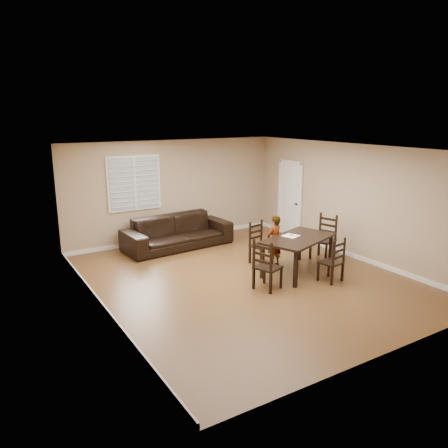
{
  "coord_description": "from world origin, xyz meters",
  "views": [
    {
      "loc": [
        -4.86,
        -7.11,
        3.36
      ],
      "look_at": [
        -0.01,
        0.86,
        1.0
      ],
      "focal_mm": 35.0,
      "sensor_mm": 36.0,
      "label": 1
    }
  ],
  "objects": [
    {
      "name": "sofa",
      "position": [
        -0.25,
        2.77,
        0.41
      ],
      "size": [
        2.87,
        1.3,
        0.82
      ],
      "primitive_type": "imported",
      "rotation": [
        0.0,
        0.0,
        0.08
      ],
      "color": "black",
      "rests_on": "ground"
    },
    {
      "name": "dining_table",
      "position": [
        1.17,
        -0.27,
        0.71
      ],
      "size": [
        1.92,
        1.46,
        0.79
      ],
      "rotation": [
        0.0,
        0.0,
        0.34
      ],
      "color": "black",
      "rests_on": "ground"
    },
    {
      "name": "chair_right",
      "position": [
        2.39,
        0.15,
        0.49
      ],
      "size": [
        0.57,
        0.59,
        1.07
      ],
      "rotation": [
        0.0,
        0.0,
        -1.29
      ],
      "color": "black",
      "rests_on": "ground"
    },
    {
      "name": "chair_left",
      "position": [
        -0.05,
        -0.7,
        0.46
      ],
      "size": [
        0.56,
        0.58,
        1.02
      ],
      "rotation": [
        0.0,
        0.0,
        1.91
      ],
      "color": "black",
      "rests_on": "ground"
    },
    {
      "name": "chair_far",
      "position": [
        1.44,
        -1.11,
        0.42
      ],
      "size": [
        0.48,
        0.46,
        0.93
      ],
      "rotation": [
        0.0,
        0.0,
        3.31
      ],
      "color": "black",
      "rests_on": "ground"
    },
    {
      "name": "child",
      "position": [
        0.96,
        0.31,
        0.59
      ],
      "size": [
        0.48,
        0.37,
        1.18
      ],
      "primitive_type": "imported",
      "rotation": [
        0.0,
        0.0,
        3.35
      ],
      "color": "gray",
      "rests_on": "ground"
    },
    {
      "name": "chair_near",
      "position": [
        0.83,
        0.74,
        0.44
      ],
      "size": [
        0.51,
        0.49,
        0.98
      ],
      "rotation": [
        0.0,
        0.0,
        0.19
      ],
      "color": "black",
      "rests_on": "ground"
    },
    {
      "name": "napkin",
      "position": [
        1.1,
        -0.09,
        0.8
      ],
      "size": [
        0.39,
        0.39,
        0.0
      ],
      "primitive_type": "cube",
      "rotation": [
        0.0,
        0.0,
        0.31
      ],
      "color": "white",
      "rests_on": "dining_table"
    },
    {
      "name": "room",
      "position": [
        0.04,
        0.18,
        1.81
      ],
      "size": [
        6.04,
        7.04,
        2.72
      ],
      "color": "tan",
      "rests_on": "ground"
    },
    {
      "name": "ground",
      "position": [
        0.0,
        0.0,
        0.0
      ],
      "size": [
        7.0,
        7.0,
        0.0
      ],
      "primitive_type": "plane",
      "color": "brown",
      "rests_on": "ground"
    },
    {
      "name": "donut",
      "position": [
        1.12,
        -0.09,
        0.82
      ],
      "size": [
        0.11,
        0.11,
        0.04
      ],
      "color": "#D9994E",
      "rests_on": "napkin"
    }
  ]
}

